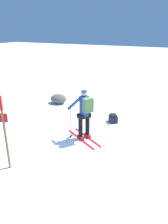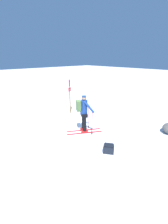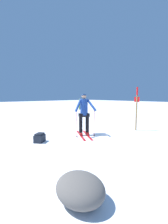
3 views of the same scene
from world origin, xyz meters
name	(u,v)px [view 2 (image 2 of 3)]	position (x,y,z in m)	size (l,w,h in m)	color
ground_plane	(69,130)	(0.00, 0.00, 0.00)	(80.00, 80.00, 0.00)	white
skier	(83,112)	(-0.43, 0.59, 1.02)	(1.63, 1.19, 1.77)	red
dropped_backpack	(109,149)	(-0.01, 2.44, 0.16)	(0.47, 0.49, 0.33)	black
trail_marker	(70,94)	(-1.56, -1.86, 1.26)	(0.23, 0.11, 2.11)	olive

